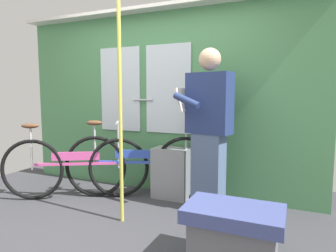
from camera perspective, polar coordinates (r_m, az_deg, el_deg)
ground_plane at (r=3.00m, az=-12.92°, el=-19.20°), size 5.02×4.20×0.04m
train_door_wall at (r=3.83m, az=-1.89°, el=5.42°), size 4.02×0.28×2.31m
bicycle_near_door at (r=3.76m, az=-17.36°, el=-7.50°), size 1.55×0.88×0.94m
bicycle_leaning_behind at (r=3.63m, az=-5.47°, el=-7.52°), size 1.75×0.75×0.97m
passenger_reading_newspaper at (r=3.15m, az=7.70°, el=-0.17°), size 0.62×0.56×1.73m
trash_bin_by_wall at (r=3.65m, az=0.69°, el=-8.99°), size 0.44×0.28×0.61m
handrail_pole at (r=2.88m, az=-9.15°, el=3.66°), size 0.04×0.04×2.27m
bench_seat_corner at (r=2.35m, az=12.40°, el=-19.69°), size 0.70×0.44×0.45m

